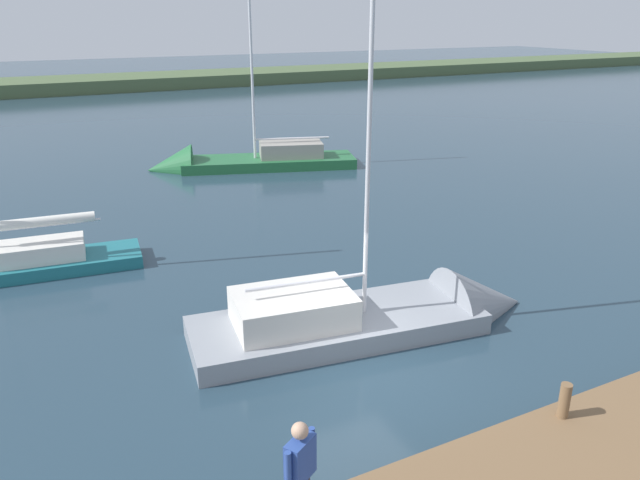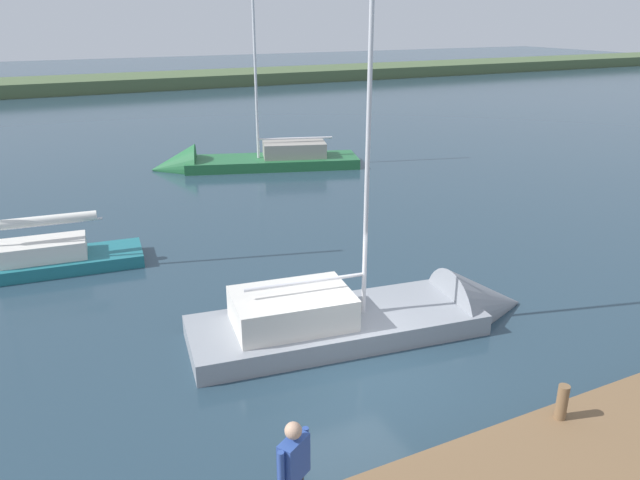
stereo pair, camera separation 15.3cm
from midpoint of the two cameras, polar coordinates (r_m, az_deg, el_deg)
The scene contains 6 objects.
ground_plane at distance 13.26m, azimuth 4.03°, elevation -11.83°, with size 200.00×200.00×0.00m, color #263D4C.
far_shoreline at distance 65.08m, azimuth -21.41°, elevation 13.00°, with size 180.00×8.00×2.40m, color #4C603D.
mooring_post_far at distance 11.53m, azimuth 22.23°, elevation -13.96°, with size 0.20×0.20×0.65m, color brown.
sailboat_near_dock at distance 14.85m, azimuth 7.18°, elevation -7.44°, with size 8.71×3.42×9.02m.
sailboat_far_left at distance 29.93m, azimuth -7.52°, elevation 7.05°, with size 10.22×5.28×10.67m.
person_on_dock at distance 8.48m, azimuth -1.92°, elevation -20.74°, with size 0.56×0.43×1.70m.
Camera 2 is at (5.65, 9.66, 7.10)m, focal length 33.93 mm.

